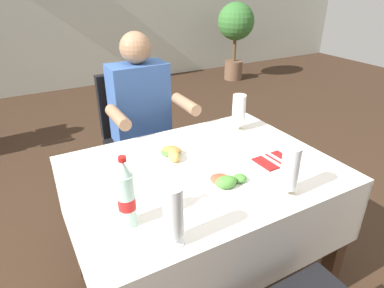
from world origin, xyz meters
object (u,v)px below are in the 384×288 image
(plate_near_camera, at_px, (230,183))
(cola_bottle_primary, at_px, (126,196))
(main_dining_table, at_px, (202,197))
(beer_glass_left, at_px, (239,112))
(beer_glass_right, at_px, (290,170))
(seated_diner_far, at_px, (144,121))
(potted_plant_corner, at_px, (236,28))
(beer_glass_middle, at_px, (173,216))
(plate_far_diner, at_px, (172,154))
(chair_far_diner_seat, at_px, (139,137))
(napkin_cutlery_set, at_px, (274,160))

(plate_near_camera, relative_size, cola_bottle_primary, 0.83)
(main_dining_table, height_order, beer_glass_left, beer_glass_left)
(plate_near_camera, xyz_separation_m, beer_glass_right, (0.17, -0.16, 0.09))
(seated_diner_far, distance_m, potted_plant_corner, 3.62)
(beer_glass_middle, bearing_deg, seated_diner_far, 73.16)
(plate_near_camera, height_order, cola_bottle_primary, cola_bottle_primary)
(plate_far_diner, relative_size, beer_glass_middle, 1.15)
(plate_near_camera, relative_size, plate_far_diner, 0.89)
(beer_glass_right, bearing_deg, cola_bottle_primary, 167.29)
(chair_far_diner_seat, distance_m, potted_plant_corner, 3.55)
(beer_glass_left, distance_m, cola_bottle_primary, 0.96)
(plate_far_diner, bearing_deg, chair_far_diner_seat, 83.61)
(main_dining_table, xyz_separation_m, beer_glass_right, (0.19, -0.35, 0.28))
(cola_bottle_primary, bearing_deg, seated_diner_far, 65.29)
(beer_glass_right, height_order, napkin_cutlery_set, beer_glass_right)
(seated_diner_far, height_order, napkin_cutlery_set, seated_diner_far)
(beer_glass_left, xyz_separation_m, cola_bottle_primary, (-0.83, -0.48, 0.01))
(beer_glass_middle, xyz_separation_m, napkin_cutlery_set, (0.67, 0.26, -0.11))
(beer_glass_right, xyz_separation_m, napkin_cutlery_set, (0.14, 0.23, -0.11))
(seated_diner_far, distance_m, beer_glass_left, 0.63)
(beer_glass_middle, xyz_separation_m, potted_plant_corner, (2.90, 3.67, -0.05))
(plate_near_camera, xyz_separation_m, beer_glass_middle, (-0.36, -0.18, 0.09))
(plate_near_camera, height_order, plate_far_diner, plate_far_diner)
(beer_glass_left, bearing_deg, main_dining_table, -145.93)
(plate_far_diner, xyz_separation_m, beer_glass_left, (0.47, 0.11, 0.09))
(main_dining_table, height_order, napkin_cutlery_set, napkin_cutlery_set)
(main_dining_table, height_order, plate_near_camera, plate_near_camera)
(plate_far_diner, height_order, napkin_cutlery_set, plate_far_diner)
(napkin_cutlery_set, bearing_deg, cola_bottle_primary, -173.09)
(beer_glass_right, bearing_deg, main_dining_table, 118.74)
(beer_glass_middle, bearing_deg, cola_bottle_primary, 120.76)
(beer_glass_left, bearing_deg, plate_far_diner, -167.17)
(beer_glass_right, bearing_deg, beer_glass_middle, -177.21)
(beer_glass_middle, height_order, napkin_cutlery_set, beer_glass_middle)
(seated_diner_far, bearing_deg, beer_glass_right, -80.20)
(beer_glass_left, height_order, potted_plant_corner, potted_plant_corner)
(plate_near_camera, xyz_separation_m, potted_plant_corner, (2.54, 3.48, 0.04))
(seated_diner_far, relative_size, beer_glass_right, 5.81)
(main_dining_table, distance_m, potted_plant_corner, 4.18)
(chair_far_diner_seat, relative_size, beer_glass_right, 4.47)
(plate_far_diner, relative_size, beer_glass_right, 1.19)
(beer_glass_left, relative_size, cola_bottle_primary, 0.76)
(plate_near_camera, height_order, beer_glass_left, beer_glass_left)
(seated_diner_far, height_order, cola_bottle_primary, seated_diner_far)
(seated_diner_far, xyz_separation_m, beer_glass_left, (0.39, -0.47, 0.15))
(beer_glass_left, distance_m, potted_plant_corner, 3.72)
(napkin_cutlery_set, height_order, potted_plant_corner, potted_plant_corner)
(potted_plant_corner, bearing_deg, beer_glass_right, -123.11)
(main_dining_table, height_order, plate_far_diner, plate_far_diner)
(seated_diner_far, height_order, plate_far_diner, seated_diner_far)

